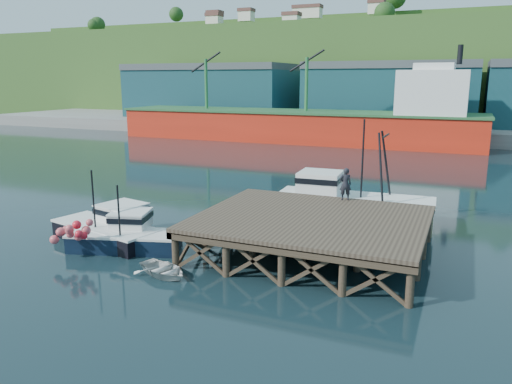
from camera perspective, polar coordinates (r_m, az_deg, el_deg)
The scene contains 12 objects.
ground at distance 29.66m, azimuth -3.97°, elevation -5.63°, with size 300.00×300.00×0.00m, color black.
wharf at distance 26.95m, azimuth 6.28°, elevation -3.26°, with size 12.00×10.00×2.62m.
far_quay at distance 96.26m, azimuth 15.41°, elevation 7.36°, with size 160.00×40.00×2.00m, color gray.
warehouse_left at distance 102.00m, azimuth -5.05°, elevation 11.14°, with size 32.00×16.00×9.00m, color #17404E.
warehouse_mid at distance 90.99m, azimuth 15.17°, elevation 10.56°, with size 28.00×16.00×9.00m, color #17404E.
cargo_ship at distance 76.32m, azimuth 6.81°, elevation 8.16°, with size 55.50×10.00×13.75m.
hillside at distance 125.70m, azimuth 17.63°, elevation 12.96°, with size 220.00×50.00×22.00m, color #2D511E.
boat_navy at distance 29.13m, azimuth -14.60°, elevation -4.78°, with size 6.52×4.27×3.84m.
boat_black at distance 30.80m, azimuth -16.36°, elevation -3.87°, with size 7.47×6.19×4.37m.
trawler at distance 33.68m, azimuth 10.71°, elevation -1.07°, with size 10.42×4.15×6.87m.
dinghy at distance 24.96m, azimuth -10.55°, elevation -8.69°, with size 2.13×2.98×0.62m, color silver.
dockworker at distance 30.80m, azimuth 10.18°, elevation 0.90°, with size 0.72×0.47×1.98m, color black.
Camera 1 is at (12.87, -25.03, 9.36)m, focal length 35.00 mm.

